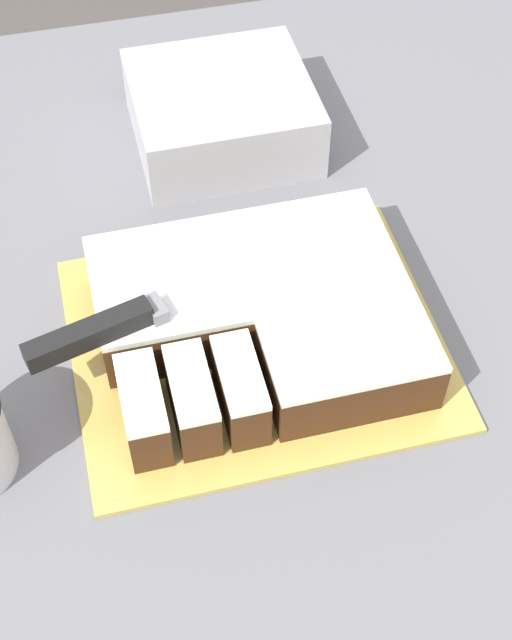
{
  "coord_description": "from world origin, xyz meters",
  "views": [
    {
      "loc": [
        -0.19,
        -0.64,
        1.63
      ],
      "look_at": [
        -0.05,
        -0.09,
        0.92
      ],
      "focal_mm": 50.0,
      "sensor_mm": 36.0,
      "label": 1
    }
  ],
  "objects_px": {
    "cake": "(260,316)",
    "storage_box": "(222,113)",
    "knife": "(128,319)",
    "cake_board": "(256,342)"
  },
  "relations": [
    {
      "from": "cake",
      "to": "knife",
      "type": "xyz_separation_m",
      "value": [
        -0.13,
        -0.01,
        0.04
      ]
    },
    {
      "from": "cake",
      "to": "knife",
      "type": "height_order",
      "value": "knife"
    },
    {
      "from": "cake",
      "to": "knife",
      "type": "distance_m",
      "value": 0.14
    },
    {
      "from": "cake_board",
      "to": "knife",
      "type": "relative_size",
      "value": 1.16
    },
    {
      "from": "knife",
      "to": "cake_board",
      "type": "bearing_deg",
      "value": -13.79
    },
    {
      "from": "cake",
      "to": "storage_box",
      "type": "relative_size",
      "value": 1.44
    },
    {
      "from": "cake",
      "to": "storage_box",
      "type": "distance_m",
      "value": 0.33
    },
    {
      "from": "knife",
      "to": "storage_box",
      "type": "distance_m",
      "value": 0.38
    },
    {
      "from": "cake_board",
      "to": "cake",
      "type": "distance_m",
      "value": 0.04
    },
    {
      "from": "knife",
      "to": "cake",
      "type": "bearing_deg",
      "value": -12.13
    }
  ]
}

